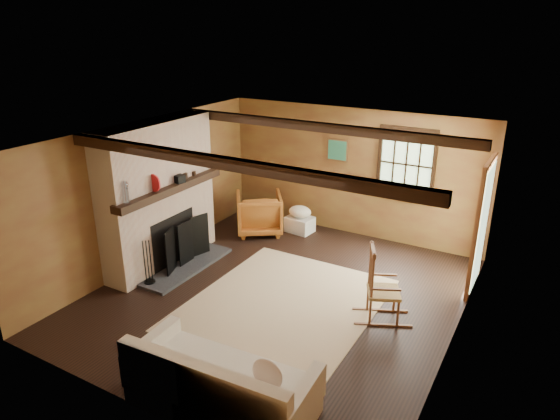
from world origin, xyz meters
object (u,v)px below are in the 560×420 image
Objects in this scene: fireplace at (160,201)px; sofa at (220,388)px; laundry_basket at (300,224)px; rocking_chair at (381,289)px; armchair at (259,213)px.

fireplace is 1.19× the size of sofa.
laundry_basket is at bearing 58.94° from fireplace.
rocking_chair is 3.20m from laundry_basket.
armchair is at bearing 34.94° from rocking_chair.
rocking_chair is 3.49m from armchair.
laundry_basket is (-1.51, 4.65, -0.13)m from sofa.
fireplace is at bearing 137.81° from sofa.
armchair is at bearing 114.17° from sofa.
armchair is at bearing -148.64° from laundry_basket.
fireplace is 2.78× the size of armchair.
rocking_chair reaches higher than armchair.
laundry_basket is (1.38, 2.29, -0.95)m from fireplace.
armchair is (0.71, 1.89, -0.71)m from fireplace.
sofa reaches higher than armchair.
rocking_chair is at bearing -42.26° from laundry_basket.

